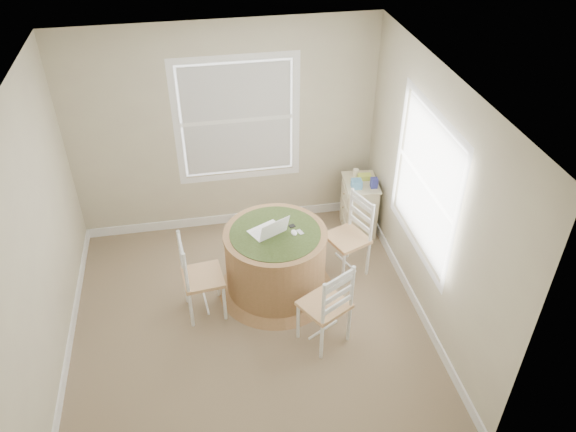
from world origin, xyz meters
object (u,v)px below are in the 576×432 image
object	(u,v)px
round_table	(276,259)
chair_right	(347,238)
laptop	(269,230)
corner_chest	(359,206)
chair_near	(324,304)
chair_left	(203,277)

from	to	relation	value
round_table	chair_right	world-z (taller)	chair_right
round_table	chair_right	size ratio (longest dim) A/B	1.34
round_table	laptop	distance (m)	0.40
round_table	corner_chest	size ratio (longest dim) A/B	1.81
round_table	chair_near	bearing A→B (deg)	-86.37
chair_near	laptop	size ratio (longest dim) A/B	2.16
round_table	chair_near	xyz separation A→B (m)	(0.34, -0.81, 0.05)
corner_chest	laptop	bearing A→B (deg)	-139.48
corner_chest	round_table	bearing A→B (deg)	-137.63
laptop	corner_chest	xyz separation A→B (m)	(1.27, 0.89, -0.46)
chair_near	chair_right	world-z (taller)	same
chair_right	corner_chest	bearing A→B (deg)	132.50
round_table	chair_left	bearing A→B (deg)	174.30
chair_left	laptop	size ratio (longest dim) A/B	2.16
round_table	laptop	world-z (taller)	laptop
laptop	chair_right	bearing A→B (deg)	162.43
round_table	corner_chest	xyz separation A→B (m)	(1.20, 0.90, -0.07)
chair_left	chair_right	distance (m)	1.66
round_table	laptop	bearing A→B (deg)	150.91
chair_left	chair_near	size ratio (longest dim) A/B	1.00
laptop	chair_left	bearing A→B (deg)	-10.85
chair_near	chair_right	distance (m)	1.08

